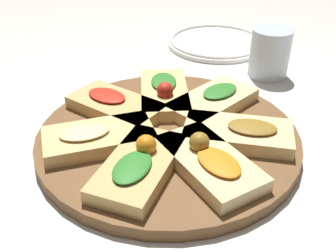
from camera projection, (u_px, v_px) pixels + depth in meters
name	position (u px, v px, depth m)	size (l,w,h in m)	color
ground_plane	(168.00, 142.00, 0.61)	(3.00, 3.00, 0.00)	silver
serving_board	(168.00, 137.00, 0.61)	(0.40, 0.40, 0.02)	brown
focaccia_slice_0	(239.00, 133.00, 0.58)	(0.09, 0.16, 0.03)	#E5C689
focaccia_slice_1	(213.00, 101.00, 0.66)	(0.17, 0.16, 0.03)	#E5C689
focaccia_slice_2	(164.00, 92.00, 0.69)	(0.17, 0.11, 0.04)	#DBB775
focaccia_slice_3	(115.00, 105.00, 0.65)	(0.15, 0.18, 0.03)	tan
focaccia_slice_4	(98.00, 137.00, 0.57)	(0.14, 0.18, 0.03)	#DBB775
focaccia_slice_5	(139.00, 165.00, 0.51)	(0.17, 0.12, 0.04)	tan
focaccia_slice_6	(209.00, 161.00, 0.52)	(0.17, 0.16, 0.04)	#E5C689
plate_right	(216.00, 42.00, 0.96)	(0.24, 0.24, 0.02)	white
water_glass	(270.00, 53.00, 0.79)	(0.08, 0.08, 0.10)	silver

